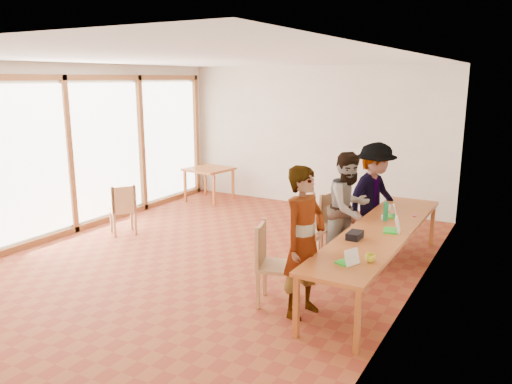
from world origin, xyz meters
TOP-DOWN VIEW (x-y plane):
  - ground at (0.00, 0.00)m, footprint 8.00×8.00m
  - wall_back at (0.00, 4.00)m, footprint 6.00×0.10m
  - wall_right at (3.00, 0.00)m, footprint 0.10×8.00m
  - window_wall at (-2.96, 0.00)m, footprint 0.10×8.00m
  - ceiling at (0.00, 0.00)m, footprint 6.00×8.00m
  - communal_table at (2.50, 0.49)m, footprint 0.80×4.00m
  - side_table at (-2.20, 3.20)m, footprint 0.90×0.90m
  - chair_near at (1.51, -0.85)m, footprint 0.59×0.59m
  - chair_mid at (1.26, 0.98)m, footprint 0.54×0.54m
  - chair_far at (1.48, 1.37)m, footprint 0.53×0.53m
  - chair_empty at (1.80, 2.69)m, footprint 0.51×0.51m
  - chair_spare at (-2.03, 0.31)m, footprint 0.59×0.59m
  - person_near at (2.00, -0.91)m, footprint 0.56×0.73m
  - person_mid at (1.87, 0.98)m, footprint 0.91×1.01m
  - person_far at (2.03, 1.73)m, footprint 1.01×1.29m
  - laptop_near at (2.56, -0.97)m, footprint 0.25×0.26m
  - laptop_mid at (2.68, 0.45)m, footprint 0.25×0.28m
  - laptop_far at (2.47, 1.17)m, footprint 0.24×0.25m
  - yellow_mug at (2.74, -0.79)m, footprint 0.15×0.15m
  - green_bottle at (2.44, 0.91)m, footprint 0.07×0.07m
  - clear_glass at (2.34, 1.50)m, footprint 0.07×0.07m
  - condiment_cup at (2.40, 0.98)m, footprint 0.08×0.08m
  - pink_phone at (2.76, 1.37)m, footprint 0.05×0.10m
  - black_pouch at (2.33, -0.08)m, footprint 0.16×0.26m

SIDE VIEW (x-z plane):
  - ground at x=0.00m, z-range 0.00..0.00m
  - chair_spare at x=-2.03m, z-range 0.32..0.80m
  - chair_far at x=1.48m, z-range 0.33..0.83m
  - chair_empty at x=1.80m, z-range 0.34..0.85m
  - chair_mid at x=1.26m, z-range 0.34..0.85m
  - chair_near at x=1.51m, z-range 0.35..0.90m
  - side_table at x=-2.20m, z-range 0.29..1.04m
  - communal_table at x=2.50m, z-range 0.33..1.08m
  - pink_phone at x=2.76m, z-range 0.75..0.76m
  - condiment_cup at x=2.40m, z-range 0.75..0.81m
  - yellow_mug at x=2.74m, z-range 0.75..0.84m
  - clear_glass at x=2.34m, z-range 0.75..0.84m
  - black_pouch at x=2.33m, z-range 0.75..0.84m
  - laptop_far at x=2.47m, z-range 0.71..0.89m
  - laptop_near at x=2.56m, z-range 0.71..0.89m
  - laptop_mid at x=2.68m, z-range 0.70..0.91m
  - person_mid at x=1.87m, z-range 0.00..1.69m
  - person_far at x=2.03m, z-range 0.00..1.76m
  - green_bottle at x=2.44m, z-range 0.75..1.03m
  - person_near at x=2.00m, z-range 0.00..1.79m
  - wall_back at x=0.00m, z-range 0.00..3.00m
  - wall_right at x=3.00m, z-range 0.00..3.00m
  - window_wall at x=-2.96m, z-range 0.00..3.00m
  - ceiling at x=0.00m, z-range 3.00..3.04m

